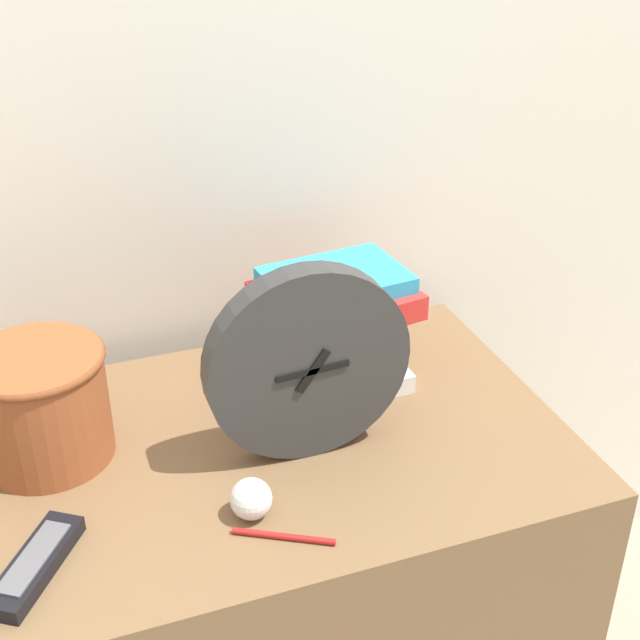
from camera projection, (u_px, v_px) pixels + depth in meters
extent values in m
cube|color=silver|center=(119.00, 51.00, 1.26)|extent=(6.00, 0.04, 2.40)
cylinder|color=#333333|center=(307.00, 363.00, 1.15)|extent=(0.28, 0.04, 0.28)
cylinder|color=white|center=(310.00, 368.00, 1.15)|extent=(0.24, 0.01, 0.24)
cube|color=black|center=(312.00, 370.00, 1.14)|extent=(0.05, 0.01, 0.06)
cube|color=black|center=(312.00, 370.00, 1.14)|extent=(0.10, 0.01, 0.01)
cylinder|color=black|center=(312.00, 370.00, 1.14)|extent=(0.01, 0.00, 0.01)
cube|color=white|center=(342.00, 371.00, 1.37)|extent=(0.18, 0.16, 0.03)
cube|color=#7A3899|center=(323.00, 356.00, 1.34)|extent=(0.22, 0.15, 0.04)
cube|color=yellow|center=(321.00, 326.00, 1.34)|extent=(0.17, 0.13, 0.04)
cube|color=red|center=(335.00, 300.00, 1.32)|extent=(0.24, 0.21, 0.04)
cube|color=#2D9ED1|center=(335.00, 280.00, 1.31)|extent=(0.22, 0.16, 0.02)
cylinder|color=#994C28|center=(41.00, 406.00, 1.17)|extent=(0.18, 0.18, 0.16)
torus|color=brown|center=(32.00, 360.00, 1.14)|extent=(0.19, 0.19, 0.01)
cube|color=black|center=(35.00, 565.00, 1.02)|extent=(0.13, 0.15, 0.02)
cube|color=#59595E|center=(34.00, 557.00, 1.01)|extent=(0.09, 0.11, 0.00)
sphere|color=white|center=(251.00, 499.00, 1.09)|extent=(0.05, 0.05, 0.05)
cylinder|color=#B21E1E|center=(284.00, 536.00, 1.07)|extent=(0.11, 0.07, 0.01)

